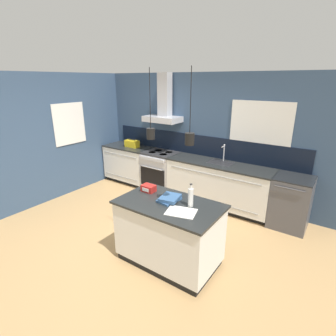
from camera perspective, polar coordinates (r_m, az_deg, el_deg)
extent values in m
plane|color=tan|center=(4.58, -6.21, -13.87)|extent=(16.00, 16.00, 0.00)
cube|color=#354C6B|center=(5.66, 6.92, 6.79)|extent=(5.60, 0.06, 2.60)
cube|color=black|center=(5.67, 6.66, 4.99)|extent=(4.42, 0.02, 0.43)
cube|color=white|center=(5.11, 19.37, 8.22)|extent=(1.12, 0.01, 0.96)
cube|color=black|center=(5.12, 19.40, 8.24)|extent=(1.04, 0.01, 0.88)
cube|color=#B5B5BA|center=(5.80, -1.22, 10.61)|extent=(0.80, 0.46, 0.12)
cube|color=#B5B5BA|center=(5.82, -0.72, 15.69)|extent=(0.26, 0.20, 0.90)
cylinder|color=black|center=(3.35, -3.95, 14.80)|extent=(0.01, 0.01, 0.73)
cylinder|color=black|center=(3.40, -3.78, 7.47)|extent=(0.11, 0.11, 0.14)
sphere|color=#F9D18C|center=(3.40, -3.78, 7.47)|extent=(0.06, 0.06, 0.06)
cylinder|color=black|center=(2.96, 4.95, 14.43)|extent=(0.01, 0.01, 0.71)
cylinder|color=black|center=(3.02, 4.72, 6.32)|extent=(0.11, 0.11, 0.14)
sphere|color=#F9D18C|center=(3.02, 4.72, 6.32)|extent=(0.06, 0.06, 0.06)
cube|color=#354C6B|center=(6.27, -19.50, 7.01)|extent=(0.06, 3.80, 2.60)
cube|color=white|center=(6.10, -20.65, 8.99)|extent=(0.01, 0.76, 0.88)
cube|color=black|center=(6.11, -20.69, 8.99)|extent=(0.01, 0.68, 0.80)
cube|color=black|center=(6.77, -8.07, -2.33)|extent=(1.15, 0.56, 0.09)
cube|color=silver|center=(6.61, -8.42, 1.15)|extent=(1.19, 0.62, 0.79)
cube|color=gray|center=(6.32, -10.47, 2.81)|extent=(1.04, 0.01, 0.01)
cube|color=gray|center=(6.49, -10.19, -1.86)|extent=(1.04, 0.01, 0.01)
cube|color=#232626|center=(6.50, -8.59, 4.60)|extent=(1.21, 0.64, 0.03)
cube|color=black|center=(5.54, 10.72, -7.44)|extent=(2.03, 0.56, 0.09)
cube|color=silver|center=(5.34, 10.87, -3.32)|extent=(2.09, 0.62, 0.79)
cube|color=gray|center=(4.98, 9.56, -1.52)|extent=(1.84, 0.01, 0.01)
cube|color=gray|center=(5.19, 9.23, -7.23)|extent=(1.84, 0.01, 0.01)
cube|color=#232626|center=(5.20, 11.14, 0.87)|extent=(2.12, 0.64, 0.03)
cube|color=#262628|center=(5.24, 11.37, 1.12)|extent=(0.48, 0.34, 0.01)
cylinder|color=#B5B5BA|center=(5.31, 12.06, 3.20)|extent=(0.02, 0.02, 0.33)
sphere|color=#B5B5BA|center=(5.27, 12.18, 4.92)|extent=(0.03, 0.03, 0.03)
cylinder|color=#B5B5BA|center=(5.22, 11.90, 4.58)|extent=(0.02, 0.12, 0.02)
cube|color=#B5B5BA|center=(6.03, -1.59, -0.89)|extent=(0.75, 0.62, 0.87)
cube|color=black|center=(5.80, -3.45, -2.08)|extent=(0.65, 0.02, 0.44)
cylinder|color=#B5B5BA|center=(5.71, -3.63, 0.01)|extent=(0.57, 0.02, 0.02)
cube|color=#B5B5BA|center=(5.66, -3.55, 1.88)|extent=(0.65, 0.02, 0.07)
cube|color=#2D2D30|center=(5.89, -1.63, 3.28)|extent=(0.75, 0.60, 0.04)
cylinder|color=black|center=(6.06, -2.17, 3.88)|extent=(0.17, 0.17, 0.00)
cylinder|color=black|center=(5.89, 0.18, 3.46)|extent=(0.17, 0.17, 0.00)
cylinder|color=black|center=(5.89, -3.44, 3.43)|extent=(0.17, 0.17, 0.00)
cylinder|color=black|center=(5.72, -1.06, 2.98)|extent=(0.17, 0.17, 0.00)
cube|color=#4C4C51|center=(5.02, 25.15, -6.82)|extent=(0.61, 0.62, 0.89)
cube|color=black|center=(4.86, 25.88, -1.96)|extent=(0.61, 0.62, 0.02)
cylinder|color=#4C4C51|center=(4.58, 25.02, -4.13)|extent=(0.46, 0.02, 0.02)
cube|color=black|center=(3.95, 0.24, -18.96)|extent=(1.29, 0.74, 0.09)
cube|color=silver|center=(3.70, 0.25, -13.56)|extent=(1.34, 0.78, 0.79)
cube|color=#232626|center=(3.50, 0.26, -7.88)|extent=(1.39, 0.83, 0.03)
cylinder|color=silver|center=(3.37, 4.96, -6.43)|extent=(0.07, 0.07, 0.25)
cylinder|color=silver|center=(3.31, 5.03, -4.07)|extent=(0.03, 0.03, 0.06)
cylinder|color=#262628|center=(3.30, 5.05, -3.56)|extent=(0.03, 0.03, 0.01)
cube|color=#335684|center=(3.55, 0.24, -6.96)|extent=(0.25, 0.33, 0.03)
cube|color=#335684|center=(3.53, 0.45, -6.49)|extent=(0.28, 0.32, 0.04)
cube|color=red|center=(3.83, -4.25, -4.41)|extent=(0.19, 0.14, 0.10)
cube|color=white|center=(3.78, -4.94, -4.76)|extent=(0.12, 0.01, 0.05)
cube|color=silver|center=(3.27, 2.87, -9.53)|extent=(0.42, 0.36, 0.01)
cube|color=gold|center=(6.39, -7.84, 5.28)|extent=(0.34, 0.18, 0.16)
cylinder|color=black|center=(6.37, -7.88, 6.16)|extent=(0.20, 0.02, 0.02)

